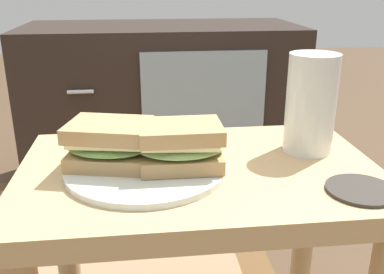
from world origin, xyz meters
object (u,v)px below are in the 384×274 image
(sandwich_front, at_px, (110,144))
(beer_glass, at_px, (311,105))
(tv_cabinet, at_px, (163,105))
(coaster, at_px, (361,190))
(plate, at_px, (146,168))
(sandwich_back, at_px, (181,146))

(sandwich_front, distance_m, beer_glass, 0.33)
(tv_cabinet, relative_size, coaster, 9.87)
(plate, xyz_separation_m, sandwich_back, (0.05, -0.01, 0.04))
(coaster, bearing_deg, tv_cabinet, 101.62)
(tv_cabinet, height_order, sandwich_back, tv_cabinet)
(sandwich_front, height_order, beer_glass, beer_glass)
(sandwich_back, height_order, coaster, sandwich_back)
(plate, bearing_deg, beer_glass, 11.02)
(tv_cabinet, xyz_separation_m, plate, (-0.08, -0.95, 0.17))
(sandwich_back, bearing_deg, sandwich_front, 167.48)
(sandwich_back, distance_m, coaster, 0.26)
(plate, height_order, sandwich_back, sandwich_back)
(tv_cabinet, relative_size, sandwich_front, 6.51)
(sandwich_front, height_order, sandwich_back, same)
(plate, relative_size, sandwich_front, 1.66)
(plate, height_order, coaster, plate)
(sandwich_back, bearing_deg, coaster, -20.73)
(plate, bearing_deg, sandwich_back, -12.52)
(beer_glass, bearing_deg, plate, -168.98)
(beer_glass, bearing_deg, sandwich_back, -163.60)
(sandwich_front, distance_m, sandwich_back, 0.11)
(sandwich_back, xyz_separation_m, coaster, (0.24, -0.09, -0.04))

